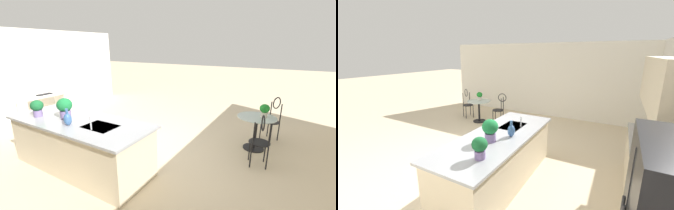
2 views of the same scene
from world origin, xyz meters
The scene contains 13 objects.
ground_plane centered at (0.00, 0.00, 0.00)m, with size 40.00×40.00×0.00m, color beige.
wall_right centered at (4.26, 0.00, 1.35)m, with size 0.12×7.80×2.70m, color silver.
kitchen_island centered at (0.30, 0.85, 0.46)m, with size 2.80×1.06×0.92m.
bistro_table centered at (-2.34, -1.54, 0.45)m, with size 0.80×0.80×0.74m.
chair_near_window centered at (-2.61, -2.27, 0.57)m, with size 0.52×0.52×1.04m.
chair_by_island centered at (-2.53, -0.82, 0.57)m, with size 0.46×0.52×1.04m.
sink_faucet centered at (-0.25, 1.03, 1.03)m, with size 0.02×0.02×0.22m, color #B2B5BA.
writing_desk centered at (3.65, -0.40, 0.51)m, with size 0.60×1.20×0.74m.
keyboard centered at (3.67, -0.50, 0.75)m, with size 0.16×0.44×0.03m.
potted_plant_on_table centered at (-2.47, -1.60, 0.90)m, with size 0.20×0.20×0.28m.
potted_plant_counter_near centered at (0.60, 0.88, 1.14)m, with size 0.27×0.27×0.38m.
potted_plant_counter_far centered at (1.15, 1.07, 1.10)m, with size 0.22×0.22×0.31m.
vase_on_counter centered at (0.25, 1.08, 1.03)m, with size 0.13×0.13×0.29m.
Camera 1 is at (-2.88, 3.14, 2.21)m, focal length 22.89 mm.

